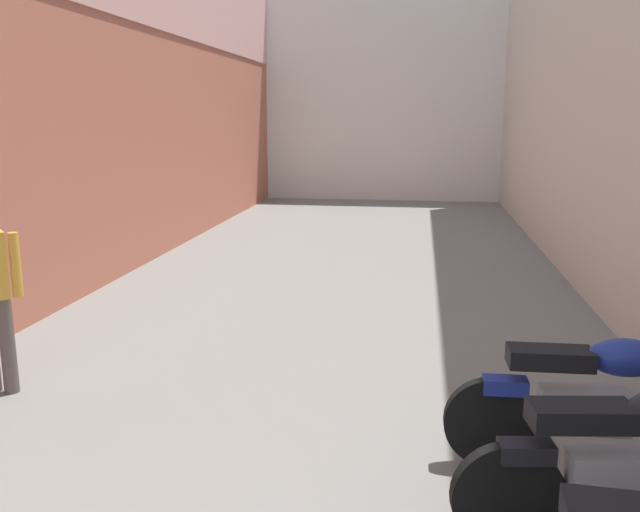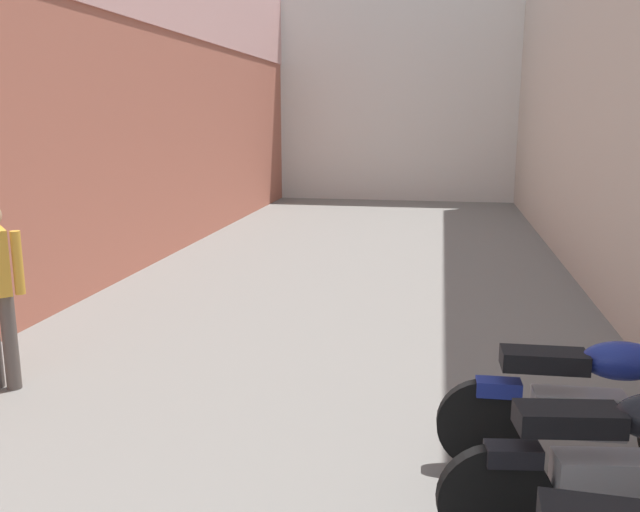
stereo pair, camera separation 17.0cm
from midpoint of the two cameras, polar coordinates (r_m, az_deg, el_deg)
ground_plane at (r=6.73m, az=-1.65°, el=-7.63°), size 35.56×35.56×0.00m
building_left at (r=9.37m, az=-20.79°, el=17.17°), size 0.45×19.56×6.39m
building_right at (r=8.60m, az=24.62°, el=19.08°), size 0.45×19.56×6.95m
building_far_end at (r=19.05m, az=5.28°, el=13.22°), size 9.24×2.00×5.38m
motorcycle_fifth at (r=3.91m, az=24.06°, el=-15.84°), size 1.84×0.58×1.04m
motorcycle_sixth at (r=4.61m, az=21.42°, el=-11.27°), size 1.85×0.58×1.04m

